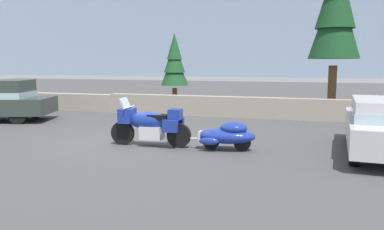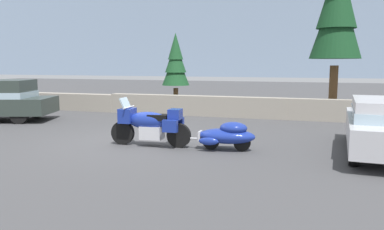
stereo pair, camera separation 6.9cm
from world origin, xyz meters
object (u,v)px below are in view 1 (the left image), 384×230
at_px(touring_motorcycle, 150,124).
at_px(pine_tree_tall, 336,4).
at_px(pine_tree_secondary, 175,62).
at_px(car_shaped_trailer, 227,135).

xyz_separation_m(touring_motorcycle, pine_tree_tall, (5.01, 8.00, 4.14)).
distance_m(pine_tree_tall, pine_tree_secondary, 7.64).
bearing_deg(pine_tree_secondary, touring_motorcycle, -74.44).
xyz_separation_m(touring_motorcycle, pine_tree_secondary, (-2.23, 8.02, 1.73)).
distance_m(touring_motorcycle, pine_tree_tall, 10.30).
relative_size(pine_tree_tall, pine_tree_secondary, 2.02).
xyz_separation_m(car_shaped_trailer, pine_tree_tall, (2.87, 7.87, 4.35)).
height_order(touring_motorcycle, car_shaped_trailer, touring_motorcycle).
bearing_deg(pine_tree_tall, pine_tree_secondary, 179.81).
relative_size(touring_motorcycle, pine_tree_tall, 0.30).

